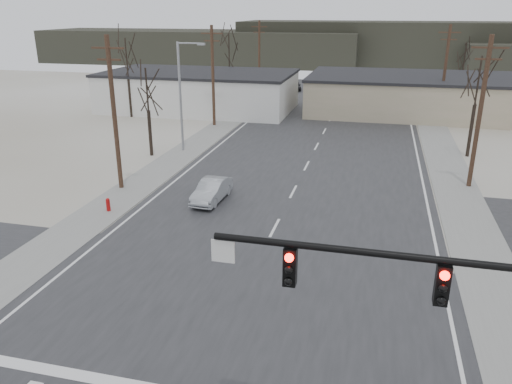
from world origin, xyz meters
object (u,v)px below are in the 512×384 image
sedan_crossing (212,190)px  car_far_a (330,105)px  fire_hydrant (108,205)px  car_far_b (295,86)px  traffic_signal_mast (487,326)px

sedan_crossing → car_far_a: size_ratio=0.74×
fire_hydrant → car_far_a: (9.74, 33.95, 0.40)m
sedan_crossing → car_far_a: (4.26, 30.80, 0.13)m
fire_hydrant → sedan_crossing: (5.47, 3.15, 0.27)m
car_far_b → car_far_a: bearing=-81.3°
car_far_a → car_far_b: bearing=-48.3°
traffic_signal_mast → car_far_b: traffic_signal_mast is taller
car_far_a → car_far_b: (-6.88, 15.77, -0.14)m
sedan_crossing → car_far_b: size_ratio=1.06×
traffic_signal_mast → fire_hydrant: size_ratio=10.29×
fire_hydrant → car_far_b: 49.81m
sedan_crossing → fire_hydrant: bearing=-147.3°
traffic_signal_mast → sedan_crossing: bearing=126.0°
car_far_a → car_far_b: car_far_a is taller
car_far_a → sedan_crossing: bearing=100.3°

